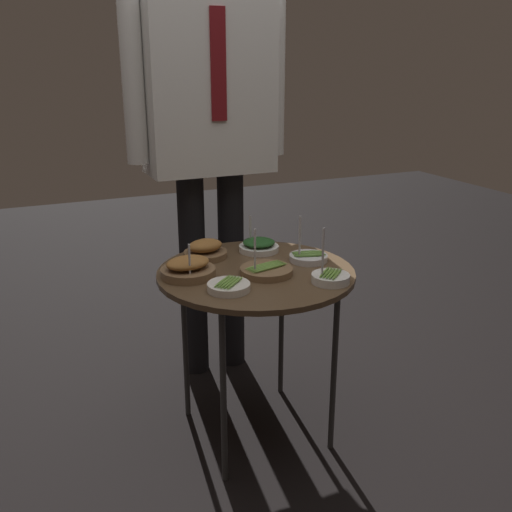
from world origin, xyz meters
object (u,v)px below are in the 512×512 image
serving_cart (256,282)px  bowl_roast_front_center (188,268)px  bowl_spinach_near_rim (259,246)px  bowl_asparagus_back_left (330,277)px  bowl_asparagus_mid_right (229,286)px  waiter_figure (208,109)px  bowl_asparagus_front_left (308,257)px  bowl_roast_center (205,250)px  bowl_asparagus_back_right (266,270)px

serving_cart → bowl_roast_front_center: size_ratio=3.72×
bowl_spinach_near_rim → bowl_asparagus_back_left: (0.08, -0.38, -0.00)m
bowl_roast_front_center → bowl_spinach_near_rim: bowl_spinach_near_rim is taller
bowl_asparagus_mid_right → waiter_figure: 0.81m
bowl_asparagus_mid_right → bowl_asparagus_front_left: bearing=21.7°
serving_cart → bowl_roast_center: size_ratio=4.28×
bowl_roast_center → bowl_spinach_near_rim: (0.20, -0.01, -0.01)m
bowl_asparagus_back_left → waiter_figure: bearing=101.3°
bowl_asparagus_mid_right → bowl_asparagus_back_left: 0.32m
bowl_spinach_near_rim → bowl_roast_center: bearing=176.2°
bowl_asparagus_back_right → bowl_asparagus_back_left: 0.21m
bowl_asparagus_back_left → bowl_asparagus_mid_right: bearing=167.8°
serving_cart → waiter_figure: bearing=87.0°
bowl_asparagus_back_right → bowl_asparagus_front_left: bowl_asparagus_front_left is taller
bowl_asparagus_mid_right → bowl_spinach_near_rim: bearing=52.2°
bowl_roast_front_center → bowl_asparagus_back_left: bearing=-30.9°
bowl_asparagus_back_right → bowl_asparagus_mid_right: bowl_asparagus_back_right is taller
bowl_roast_front_center → bowl_asparagus_front_left: 0.43m
bowl_asparagus_mid_right → bowl_asparagus_front_left: bowl_asparagus_front_left is taller
bowl_asparagus_back_right → bowl_spinach_near_rim: (0.08, 0.23, 0.01)m
bowl_roast_center → waiter_figure: (0.14, 0.32, 0.46)m
bowl_roast_center → serving_cart: bearing=-60.8°
bowl_roast_center → waiter_figure: waiter_figure is taller
bowl_asparagus_back_right → bowl_spinach_near_rim: bowl_asparagus_back_right is taller
bowl_asparagus_back_right → bowl_roast_front_center: bearing=160.5°
bowl_roast_center → bowl_spinach_near_rim: bearing=-3.8°
bowl_roast_front_center → bowl_spinach_near_rim: (0.31, 0.14, -0.01)m
bowl_roast_center → bowl_asparagus_back_left: bowl_asparagus_back_left is taller
bowl_roast_front_center → waiter_figure: size_ratio=0.10×
serving_cart → bowl_roast_center: 0.23m
bowl_roast_front_center → bowl_asparagus_front_left: (0.43, -0.03, -0.01)m
serving_cart → waiter_figure: waiter_figure is taller
bowl_asparagus_mid_right → bowl_asparagus_back_left: bowl_asparagus_back_left is taller
bowl_roast_center → bowl_asparagus_back_left: bearing=-54.6°
bowl_roast_front_center → bowl_roast_center: (0.11, 0.16, 0.00)m
serving_cart → bowl_roast_front_center: 0.24m
bowl_asparagus_back_right → bowl_roast_front_center: (-0.24, 0.08, 0.01)m
serving_cart → bowl_asparagus_back_right: (0.02, -0.05, 0.06)m
bowl_asparagus_mid_right → bowl_spinach_near_rim: (0.24, 0.31, 0.01)m
bowl_roast_front_center → bowl_asparagus_back_left: (0.39, -0.23, -0.01)m
bowl_asparagus_mid_right → serving_cart: bearing=40.8°
serving_cart → bowl_spinach_near_rim: 0.21m
waiter_figure → bowl_asparagus_front_left: bearing=-70.5°
serving_cart → bowl_asparagus_front_left: bearing=3.7°
bowl_spinach_near_rim → waiter_figure: (-0.06, 0.33, 0.46)m
bowl_asparagus_back_right → bowl_roast_front_center: size_ratio=0.98×
bowl_asparagus_back_right → bowl_asparagus_front_left: size_ratio=1.05×
bowl_roast_center → bowl_asparagus_back_left: 0.48m
serving_cart → bowl_asparagus_mid_right: size_ratio=5.00×
bowl_spinach_near_rim → waiter_figure: waiter_figure is taller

